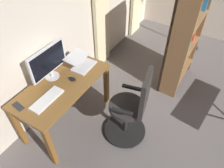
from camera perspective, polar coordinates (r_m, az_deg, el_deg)
curtain_right_panel at (r=3.55m, az=-2.98°, el=20.80°), size 0.38×0.06×2.27m
desk at (r=2.74m, az=-12.97°, el=-1.52°), size 1.26×0.61×0.73m
office_chair at (r=2.62m, az=5.34°, el=-6.80°), size 0.56×0.56×1.09m
computer_monitor at (r=2.65m, az=-16.68°, el=5.74°), size 0.56×0.18×0.43m
computer_keyboard at (r=2.50m, az=-17.01°, el=-3.98°), size 0.41×0.15×0.02m
laptop at (r=2.85m, az=-8.25°, el=5.67°), size 0.34×0.33×0.14m
computer_mouse at (r=2.67m, az=-10.53°, el=1.33°), size 0.06×0.10×0.04m
cell_phone_by_monitor at (r=2.55m, az=-23.82°, el=-5.48°), size 0.09×0.15×0.01m
bookshelf at (r=3.37m, az=18.37°, el=12.77°), size 0.85×0.30×1.80m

